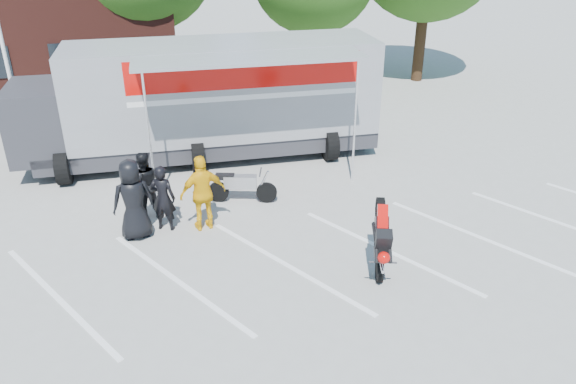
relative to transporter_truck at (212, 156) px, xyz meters
name	(u,v)px	position (x,y,z in m)	size (l,w,h in m)	color
ground	(290,293)	(0.56, -7.67, 0.00)	(100.00, 100.00, 0.00)	#9C9D97
parking_bay_lines	(278,266)	(0.56, -6.67, 0.01)	(18.00, 5.00, 0.01)	white
transporter_truck	(212,156)	(0.00, 0.00, 0.00)	(11.35, 5.47, 3.61)	gray
parked_motorcycle	(243,202)	(0.38, -3.39, 0.00)	(0.63, 1.90, 1.00)	#ABABB0
stunt_bike_rider	(376,265)	(2.69, -7.16, 0.00)	(0.72, 1.53, 1.80)	black
spectator_leather_a	(133,200)	(-2.41, -4.55, 0.99)	(0.97, 0.63, 1.99)	black
spectator_leather_b	(163,198)	(-1.73, -4.34, 0.85)	(0.62, 0.40, 1.69)	black
spectator_leather_c	(144,184)	(-2.15, -3.46, 0.86)	(0.84, 0.65, 1.73)	black
spectator_hivis	(203,193)	(-0.78, -4.56, 0.96)	(1.13, 0.47, 1.93)	yellow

